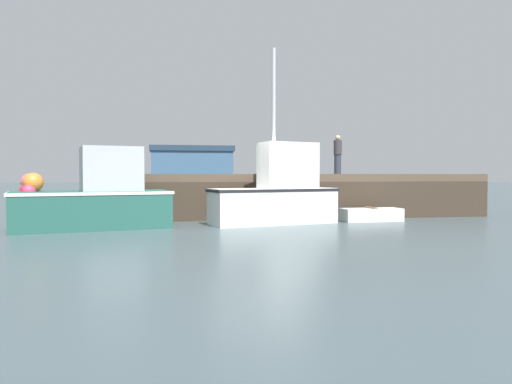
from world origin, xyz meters
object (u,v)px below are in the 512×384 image
at_px(fishing_boat_near_left, 94,197).
at_px(fishing_boat_near_right, 278,193).
at_px(dockworker, 338,155).
at_px(rowboat, 371,215).

distance_m(fishing_boat_near_left, fishing_boat_near_right, 5.13).
distance_m(fishing_boat_near_right, dockworker, 7.05).
bearing_deg(rowboat, dockworker, 81.32).
distance_m(rowboat, dockworker, 5.86).
xyz_separation_m(rowboat, dockworker, (0.83, 5.42, 2.09)).
relative_size(fishing_boat_near_left, rowboat, 2.27).
height_order(fishing_boat_near_right, dockworker, fishing_boat_near_right).
bearing_deg(rowboat, fishing_boat_near_left, -175.20).
bearing_deg(fishing_boat_near_right, dockworker, 56.01).
xyz_separation_m(fishing_boat_near_right, dockworker, (3.87, 5.74, 1.38)).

